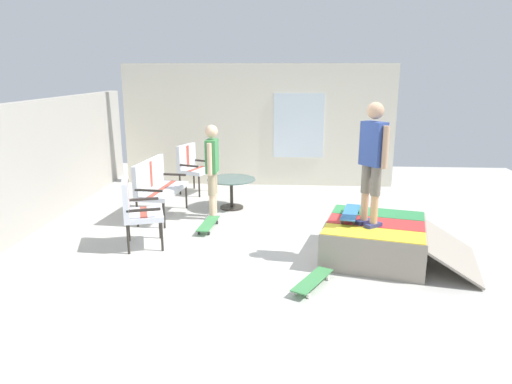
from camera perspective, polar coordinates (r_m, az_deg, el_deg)
The scene contains 13 objects.
ground_plane at distance 7.13m, azimuth 2.38°, elevation -6.65°, with size 12.00×12.00×0.10m, color beige.
back_wall_cinderblock at distance 7.97m, azimuth -27.66°, elevation 2.05°, with size 9.00×0.20×2.06m.
house_facade at distance 10.52m, azimuth 0.32°, elevation 8.12°, with size 0.23×6.00×2.68m.
skate_ramp at distance 6.71m, azimuth 14.51°, elevation -5.69°, with size 1.84×2.28×0.52m.
patio_bench at distance 8.39m, azimuth -12.08°, elevation 1.08°, with size 1.30×0.68×1.02m.
patio_chair_near_house at distance 9.97m, azimuth -7.88°, elevation 3.40°, with size 0.78×0.74×1.02m.
patio_chair_by_wall at distance 7.01m, azimuth -14.51°, elevation -1.76°, with size 0.76×0.72×1.02m.
patio_table at distance 8.77m, azimuth -3.01°, elevation 0.57°, with size 0.90×0.90×0.57m.
person_watching at distance 8.09m, azimuth -5.36°, elevation 3.29°, with size 0.48×0.25×1.64m.
person_skater at distance 6.24m, azimuth 14.02°, elevation 4.30°, with size 0.40×0.36×1.63m.
skateboard_by_bench at distance 7.74m, azimuth -5.84°, elevation -3.90°, with size 0.81×0.27×0.10m.
skateboard_spare at distance 5.76m, azimuth 6.90°, elevation -10.67°, with size 0.80×0.55×0.10m.
skateboard_on_ramp at distance 6.67m, azimuth 11.45°, elevation -2.50°, with size 0.82×0.38×0.10m.
Camera 1 is at (-6.64, -0.14, 2.54)m, focal length 32.83 mm.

